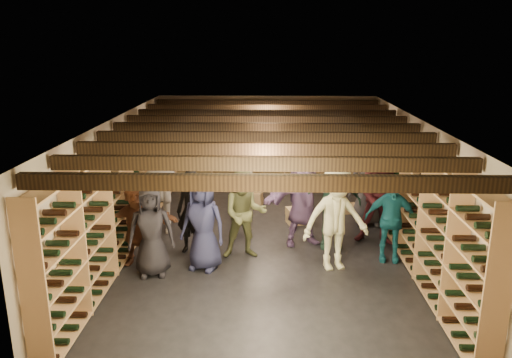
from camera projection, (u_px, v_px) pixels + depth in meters
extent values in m
plane|color=black|center=(265.00, 247.00, 9.41)|extent=(8.00, 8.00, 0.00)
cube|color=tan|center=(267.00, 142.00, 12.94)|extent=(5.50, 0.02, 2.40)
cube|color=tan|center=(262.00, 293.00, 5.23)|extent=(5.50, 0.02, 2.40)
cube|color=tan|center=(116.00, 185.00, 9.15)|extent=(0.02, 8.00, 2.40)
cube|color=tan|center=(417.00, 187.00, 9.01)|extent=(0.02, 8.00, 2.40)
cube|color=beige|center=(266.00, 120.00, 8.76)|extent=(5.50, 8.00, 0.01)
cube|color=black|center=(263.00, 183.00, 5.43)|extent=(5.40, 0.12, 0.18)
cube|color=black|center=(264.00, 164.00, 6.27)|extent=(5.40, 0.12, 0.18)
cube|color=black|center=(265.00, 149.00, 7.11)|extent=(5.40, 0.12, 0.18)
cube|color=black|center=(265.00, 137.00, 7.96)|extent=(5.40, 0.12, 0.18)
cube|color=black|center=(266.00, 128.00, 8.80)|extent=(5.40, 0.12, 0.18)
cube|color=black|center=(266.00, 120.00, 9.64)|extent=(5.40, 0.12, 0.18)
cube|color=black|center=(266.00, 114.00, 10.48)|extent=(5.40, 0.12, 0.18)
cube|color=black|center=(267.00, 109.00, 11.33)|extent=(5.40, 0.12, 0.18)
cube|color=black|center=(267.00, 104.00, 12.17)|extent=(5.40, 0.12, 0.18)
cube|color=tan|center=(126.00, 191.00, 9.18)|extent=(0.32, 7.50, 2.15)
cube|color=tan|center=(407.00, 193.00, 9.05)|extent=(0.32, 7.50, 2.15)
cube|color=tan|center=(267.00, 148.00, 12.81)|extent=(4.70, 0.30, 2.15)
cube|color=tan|center=(252.00, 202.00, 11.75)|extent=(0.56, 0.43, 0.17)
cube|color=tan|center=(252.00, 195.00, 11.70)|extent=(0.56, 0.43, 0.17)
cube|color=tan|center=(252.00, 188.00, 11.66)|extent=(0.56, 0.43, 0.17)
cube|color=tan|center=(252.00, 181.00, 11.61)|extent=(0.56, 0.43, 0.17)
cube|color=tan|center=(299.00, 219.00, 10.62)|extent=(0.57, 0.45, 0.17)
cube|color=tan|center=(299.00, 211.00, 10.57)|extent=(0.57, 0.45, 0.17)
cube|color=tan|center=(347.00, 209.00, 11.27)|extent=(0.56, 0.43, 0.17)
imported|color=black|center=(151.00, 231.00, 8.10)|extent=(0.82, 0.60, 1.55)
imported|color=black|center=(191.00, 212.00, 8.97)|extent=(0.64, 0.49, 1.55)
imported|color=brown|center=(245.00, 214.00, 8.77)|extent=(0.85, 0.69, 1.62)
imported|color=beige|center=(336.00, 219.00, 8.29)|extent=(1.29, 0.94, 1.79)
imported|color=#176373|center=(390.00, 219.00, 8.65)|extent=(0.92, 0.47, 1.51)
imported|color=brown|center=(138.00, 223.00, 8.54)|extent=(1.43, 0.70, 1.48)
imported|color=#24274A|center=(203.00, 223.00, 8.32)|extent=(0.91, 0.74, 1.61)
imported|color=gray|center=(244.00, 193.00, 10.10)|extent=(0.61, 0.45, 1.53)
imported|color=#4C1921|center=(382.00, 195.00, 9.33)|extent=(1.05, 0.89, 1.91)
imported|color=#B2AAA2|center=(161.00, 188.00, 9.84)|extent=(1.36, 0.97, 1.90)
imported|color=#2B5042|center=(332.00, 201.00, 9.18)|extent=(1.10, 0.58, 1.79)
imported|color=slate|center=(303.00, 200.00, 9.34)|extent=(1.70, 0.96, 1.75)
imported|color=#38373C|center=(371.00, 182.00, 10.35)|extent=(0.96, 0.69, 1.84)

